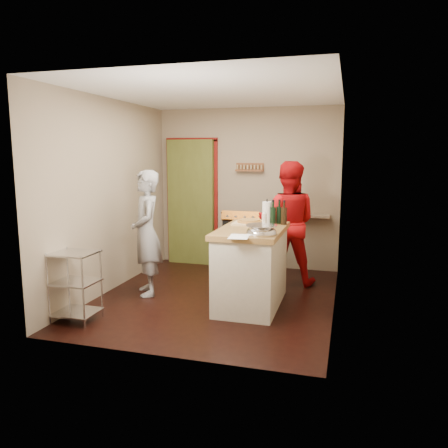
% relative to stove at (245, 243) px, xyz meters
% --- Properties ---
extents(floor, '(3.50, 3.50, 0.00)m').
position_rel_stove_xyz_m(floor, '(-0.05, -1.42, -0.45)').
color(floor, black).
rests_on(floor, ground).
extents(back_wall, '(3.00, 0.44, 2.60)m').
position_rel_stove_xyz_m(back_wall, '(-0.69, 0.36, 0.68)').
color(back_wall, gray).
rests_on(back_wall, ground).
extents(left_wall, '(0.04, 3.50, 2.60)m').
position_rel_stove_xyz_m(left_wall, '(-1.55, -1.42, 0.85)').
color(left_wall, gray).
rests_on(left_wall, ground).
extents(right_wall, '(0.04, 3.50, 2.60)m').
position_rel_stove_xyz_m(right_wall, '(1.45, -1.42, 0.85)').
color(right_wall, gray).
rests_on(right_wall, ground).
extents(ceiling, '(3.00, 3.50, 0.02)m').
position_rel_stove_xyz_m(ceiling, '(-0.05, -1.42, 2.16)').
color(ceiling, white).
rests_on(ceiling, back_wall).
extents(stove, '(0.60, 0.63, 1.00)m').
position_rel_stove_xyz_m(stove, '(0.00, 0.00, 0.00)').
color(stove, black).
rests_on(stove, ground).
extents(wire_shelving, '(0.48, 0.40, 0.80)m').
position_rel_stove_xyz_m(wire_shelving, '(-1.33, -2.62, -0.01)').
color(wire_shelving, silver).
rests_on(wire_shelving, ground).
extents(island, '(0.76, 1.40, 1.28)m').
position_rel_stove_xyz_m(island, '(0.46, -1.57, 0.06)').
color(island, beige).
rests_on(island, ground).
extents(person_stripe, '(0.66, 0.72, 1.66)m').
position_rel_stove_xyz_m(person_stripe, '(-0.98, -1.52, 0.38)').
color(person_stripe, silver).
rests_on(person_stripe, ground).
extents(person_red, '(0.90, 0.73, 1.76)m').
position_rel_stove_xyz_m(person_red, '(0.74, -0.49, 0.43)').
color(person_red, '#B20B0F').
rests_on(person_red, ground).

